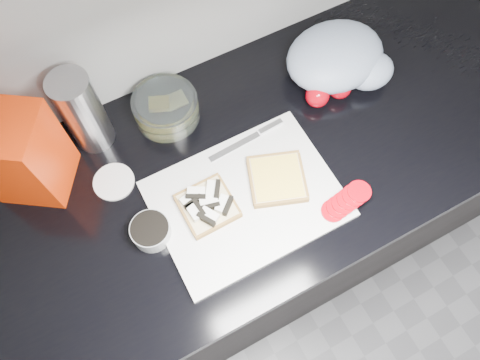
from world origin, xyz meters
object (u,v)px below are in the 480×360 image
object	(u,v)px
cutting_board	(246,199)
bread_bag	(21,154)
glass_bowl	(166,108)
steel_canister	(83,112)

from	to	relation	value
cutting_board	bread_bag	world-z (taller)	bread_bag
glass_bowl	bread_bag	size ratio (longest dim) A/B	0.67
cutting_board	bread_bag	size ratio (longest dim) A/B	1.75
cutting_board	bread_bag	distance (m)	0.48
bread_bag	steel_canister	bearing A→B (deg)	50.37
steel_canister	bread_bag	bearing A→B (deg)	-163.71
glass_bowl	bread_bag	distance (m)	0.33
cutting_board	bread_bag	bearing A→B (deg)	145.13
bread_bag	steel_canister	xyz separation A→B (m)	(0.15, 0.04, -0.01)
bread_bag	cutting_board	bearing A→B (deg)	-0.79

